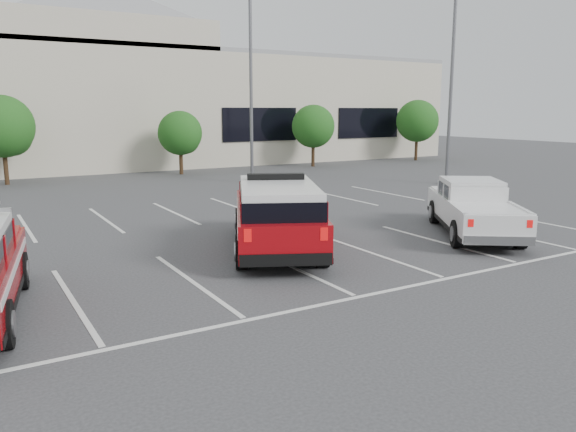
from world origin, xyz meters
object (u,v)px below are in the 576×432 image
object	(u,v)px
convention_building	(69,100)
light_pole_right	(451,88)
tree_far_right	(418,123)
white_pickup	(473,213)
light_pole_mid	(251,89)
tree_mid_left	(4,129)
tree_right	(314,128)
tree_mid_right	(181,135)
fire_chief_suv	(277,220)

from	to	relation	value
convention_building	light_pole_right	xyz separation A→B (m)	(15.82, -21.86, 0.47)
tree_far_right	light_pole_right	size ratio (longest dim) A/B	0.47
tree_far_right	white_pickup	distance (m)	28.29
light_pole_mid	white_pickup	size ratio (longest dim) A/B	1.75
convention_building	tree_mid_left	size ratio (longest dim) A/B	12.38
tree_right	tree_far_right	xyz separation A→B (m)	(10.00, 0.00, 0.27)
tree_far_right	light_pole_mid	world-z (taller)	light_pole_mid
tree_mid_left	light_pole_mid	world-z (taller)	light_pole_mid
light_pole_right	tree_mid_right	bearing A→B (deg)	132.17
tree_mid_left	white_pickup	bearing A→B (deg)	-61.00
white_pickup	fire_chief_suv	bearing A→B (deg)	-156.91
tree_right	light_pole_mid	bearing A→B (deg)	-143.23
tree_right	light_pole_right	bearing A→B (deg)	-85.69
convention_building	fire_chief_suv	xyz separation A→B (m)	(0.36, -30.18, -3.82)
tree_mid_right	tree_far_right	bearing A→B (deg)	0.00
fire_chief_suv	tree_mid_left	bearing A→B (deg)	130.33
tree_far_right	light_pole_right	world-z (taller)	light_pole_right
tree_right	light_pole_right	xyz separation A→B (m)	(0.91, -12.05, 2.41)
convention_building	tree_far_right	xyz separation A→B (m)	(24.91, -9.82, -1.68)
light_pole_right	tree_mid_left	bearing A→B (deg)	150.05
convention_building	fire_chief_suv	size ratio (longest dim) A/B	9.11
tree_mid_right	tree_right	bearing A→B (deg)	0.00
convention_building	fire_chief_suv	bearing A→B (deg)	-89.31
tree_far_right	fire_chief_suv	xyz separation A→B (m)	(-24.55, -20.36, -2.15)
convention_building	light_pole_mid	distance (m)	17.27
tree_mid_left	tree_far_right	xyz separation A→B (m)	(30.00, 0.00, 0.00)
convention_building	tree_mid_right	xyz separation A→B (m)	(4.91, -9.82, -2.22)
tree_mid_right	white_pickup	bearing A→B (deg)	-84.61
light_pole_mid	white_pickup	world-z (taller)	light_pole_mid
fire_chief_suv	white_pickup	xyz separation A→B (m)	(6.60, -1.38, -0.19)
light_pole_right	fire_chief_suv	bearing A→B (deg)	-151.73
tree_mid_left	tree_mid_right	size ratio (longest dim) A/B	1.21
convention_building	tree_mid_right	size ratio (longest dim) A/B	15.04
tree_far_right	white_pickup	xyz separation A→B (m)	(-17.95, -21.73, -2.34)
tree_mid_right	light_pole_mid	bearing A→B (deg)	-72.48
light_pole_mid	light_pole_right	world-z (taller)	same
tree_mid_right	light_pole_right	world-z (taller)	light_pole_right
tree_right	tree_mid_right	bearing A→B (deg)	-180.00
fire_chief_suv	tree_right	bearing A→B (deg)	79.79
light_pole_right	light_pole_mid	bearing A→B (deg)	146.31
tree_mid_right	tree_far_right	distance (m)	20.01
tree_mid_left	light_pole_mid	xyz separation A→B (m)	(11.91, -6.05, 2.14)
fire_chief_suv	white_pickup	bearing A→B (deg)	13.54
tree_right	tree_far_right	distance (m)	10.00
tree_far_right	light_pole_mid	distance (m)	19.19
tree_far_right	tree_mid_right	bearing A→B (deg)	-180.00
convention_building	tree_mid_right	world-z (taller)	convention_building
tree_mid_left	tree_mid_right	world-z (taller)	tree_mid_left
fire_chief_suv	white_pickup	world-z (taller)	fire_chief_suv
tree_mid_right	light_pole_right	xyz separation A→B (m)	(10.91, -12.05, 2.68)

